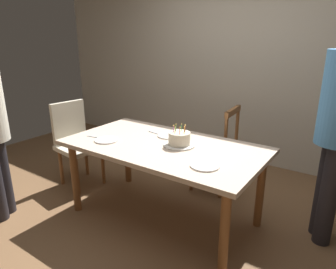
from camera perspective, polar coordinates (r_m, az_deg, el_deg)
The scene contains 11 objects.
ground at distance 3.04m, azimuth -0.80°, elevation -15.11°, with size 6.40×6.40×0.00m, color brown.
back_wall at distance 4.21m, azimuth 14.21°, elevation 12.60°, with size 6.40×0.10×2.60m, color beige.
dining_table at distance 2.73m, azimuth -0.86°, elevation -3.46°, with size 1.77×0.96×0.74m.
birthday_cake at distance 2.66m, azimuth 2.13°, elevation -0.96°, with size 0.28×0.28×0.19m.
plate_near_celebrant at distance 2.85m, azimuth -11.41°, elevation -1.01°, with size 0.22×0.22×0.01m, color white.
plate_far_side at distance 2.92m, azimuth 0.16°, elevation -0.19°, with size 0.22×0.22×0.01m, color white.
plate_near_guest at distance 2.27m, azimuth 6.94°, elevation -5.79°, with size 0.22×0.22×0.01m, color white.
fork_near_celebrant at distance 2.97m, azimuth -13.50°, elevation -0.45°, with size 0.18×0.02×0.01m, color silver.
fork_far_side at distance 3.00m, azimuth -2.40°, elevation 0.28°, with size 0.18×0.02×0.01m, color silver.
chair_spindle_back at distance 3.39m, azimuth 8.84°, elevation -2.93°, with size 0.47×0.47×0.95m.
chair_upholstered at distance 3.65m, azimuth -16.95°, elevation -0.79°, with size 0.50×0.50×0.95m.
Camera 1 is at (1.47, -2.07, 1.67)m, focal length 32.57 mm.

